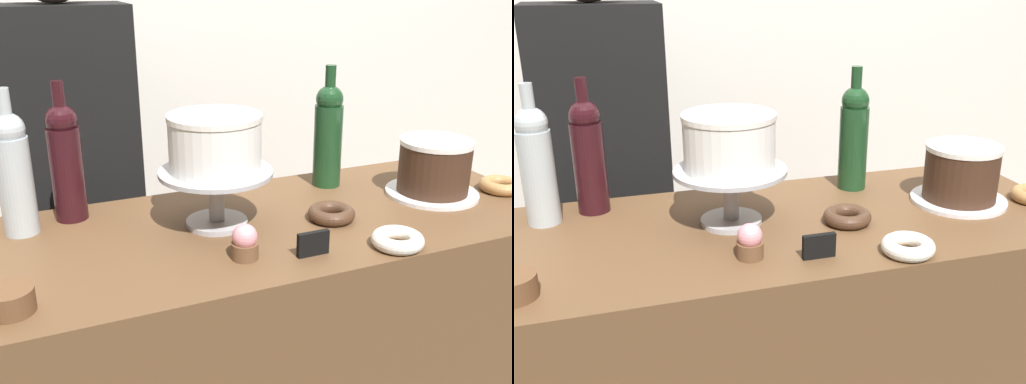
% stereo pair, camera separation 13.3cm
% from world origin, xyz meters
% --- Properties ---
extents(back_wall, '(6.00, 0.05, 2.60)m').
position_xyz_m(back_wall, '(0.00, 0.85, 1.30)').
color(back_wall, silver).
rests_on(back_wall, ground_plane).
extents(cake_stand_pedestal, '(0.26, 0.26, 0.13)m').
position_xyz_m(cake_stand_pedestal, '(-0.08, 0.03, 1.02)').
color(cake_stand_pedestal, '#B2B2B7').
rests_on(cake_stand_pedestal, display_counter).
extents(white_layer_cake, '(0.21, 0.21, 0.13)m').
position_xyz_m(white_layer_cake, '(-0.08, 0.03, 1.12)').
color(white_layer_cake, white).
rests_on(white_layer_cake, cake_stand_pedestal).
extents(silver_serving_platter, '(0.24, 0.24, 0.01)m').
position_xyz_m(silver_serving_platter, '(0.50, -0.00, 0.93)').
color(silver_serving_platter, white).
rests_on(silver_serving_platter, display_counter).
extents(chocolate_round_cake, '(0.19, 0.19, 0.14)m').
position_xyz_m(chocolate_round_cake, '(0.50, -0.00, 1.01)').
color(chocolate_round_cake, '#3D2619').
rests_on(chocolate_round_cake, silver_serving_platter).
extents(wine_bottle_clear, '(0.08, 0.08, 0.33)m').
position_xyz_m(wine_bottle_clear, '(-0.50, 0.16, 1.07)').
color(wine_bottle_clear, '#B2BCC1').
rests_on(wine_bottle_clear, display_counter).
extents(wine_bottle_green, '(0.08, 0.08, 0.33)m').
position_xyz_m(wine_bottle_green, '(0.28, 0.18, 1.07)').
color(wine_bottle_green, '#193D1E').
rests_on(wine_bottle_green, display_counter).
extents(wine_bottle_dark_red, '(0.08, 0.08, 0.33)m').
position_xyz_m(wine_bottle_dark_red, '(-0.39, 0.20, 1.07)').
color(wine_bottle_dark_red, black).
rests_on(wine_bottle_dark_red, display_counter).
extents(cupcake_strawberry, '(0.06, 0.06, 0.07)m').
position_xyz_m(cupcake_strawberry, '(-0.09, -0.15, 0.96)').
color(cupcake_strawberry, brown).
rests_on(cupcake_strawberry, display_counter).
extents(donut_chocolate, '(0.11, 0.11, 0.03)m').
position_xyz_m(donut_chocolate, '(0.17, -0.04, 0.94)').
color(donut_chocolate, '#472D1E').
rests_on(donut_chocolate, display_counter).
extents(donut_sugar, '(0.11, 0.11, 0.03)m').
position_xyz_m(donut_sugar, '(0.23, -0.23, 0.94)').
color(donut_sugar, silver).
rests_on(donut_sugar, display_counter).
extents(price_sign_chalkboard, '(0.07, 0.01, 0.05)m').
position_xyz_m(price_sign_chalkboard, '(0.05, -0.19, 0.95)').
color(price_sign_chalkboard, black).
rests_on(price_sign_chalkboard, display_counter).
extents(barista_figure, '(0.36, 0.22, 1.60)m').
position_xyz_m(barista_figure, '(-0.35, 0.51, 0.84)').
color(barista_figure, black).
rests_on(barista_figure, ground_plane).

